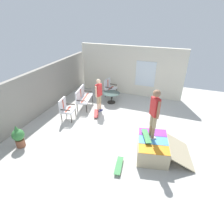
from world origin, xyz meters
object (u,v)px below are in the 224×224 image
object	(u,v)px
patio_table	(111,96)
person_watching	(99,93)
patio_bench	(83,96)
patio_chair_by_wall	(65,107)
skateboard_spare	(119,165)
potted_plant	(18,136)
patio_chair_near_house	(109,86)
person_skater	(155,111)
skateboard_on_ramp	(146,136)
skateboard_by_bench	(96,113)
skate_ramp	(153,147)

from	to	relation	value
patio_table	person_watching	distance (m)	1.26
patio_bench	patio_chair_by_wall	bearing A→B (deg)	173.85
skateboard_spare	potted_plant	size ratio (longest dim) A/B	0.89
patio_chair_near_house	person_watching	distance (m)	1.93
patio_bench	person_skater	world-z (taller)	person_skater
person_skater	patio_bench	bearing A→B (deg)	59.49
person_watching	person_skater	size ratio (longest dim) A/B	0.94
potted_plant	patio_chair_by_wall	bearing A→B (deg)	-13.50
skateboard_spare	skateboard_on_ramp	size ratio (longest dim) A/B	1.01
skateboard_by_bench	patio_chair_near_house	bearing A→B (deg)	5.17
patio_table	patio_bench	bearing A→B (deg)	128.05
patio_chair_near_house	patio_table	distance (m)	0.93
person_watching	skateboard_spare	size ratio (longest dim) A/B	2.04
skate_ramp	patio_chair_by_wall	xyz separation A→B (m)	(1.04, 4.18, 0.30)
potted_plant	person_skater	bearing A→B (deg)	-73.41
skate_ramp	person_skater	size ratio (longest dim) A/B	1.17
skateboard_by_bench	patio_table	bearing A→B (deg)	-8.11
person_watching	skateboard_spare	bearing A→B (deg)	-147.24
skate_ramp	patio_table	distance (m)	4.39
skateboard_by_bench	skateboard_spare	xyz separation A→B (m)	(-2.84, -2.09, 0.00)
potted_plant	skateboard_on_ramp	bearing A→B (deg)	-73.98
patio_chair_near_house	potted_plant	bearing A→B (deg)	164.60
person_skater	skateboard_on_ramp	bearing A→B (deg)	121.09
patio_table	skateboard_on_ramp	bearing A→B (deg)	-143.14
patio_chair_by_wall	skateboard_on_ramp	xyz separation A→B (m)	(-1.01, -3.89, 0.10)
skate_ramp	potted_plant	bearing A→B (deg)	104.77
person_watching	patio_bench	bearing A→B (deg)	82.56
skateboard_on_ramp	person_skater	bearing A→B (deg)	-58.91
patio_chair_by_wall	person_skater	xyz separation A→B (m)	(-0.92, -4.05, 1.06)
patio_bench	person_watching	size ratio (longest dim) A/B	0.80
skateboard_by_bench	person_watching	bearing A→B (deg)	3.75
patio_chair_near_house	skateboard_spare	distance (m)	5.70
skate_ramp	skateboard_spare	size ratio (longest dim) A/B	2.54
patio_table	potted_plant	bearing A→B (deg)	157.39
potted_plant	patio_chair_near_house	bearing A→B (deg)	-15.40
person_watching	patio_chair_near_house	bearing A→B (deg)	5.50
patio_table	skateboard_spare	distance (m)	4.78
skate_ramp	potted_plant	distance (m)	4.90
person_watching	skateboard_by_bench	world-z (taller)	person_watching
person_watching	skateboard_on_ramp	bearing A→B (deg)	-129.32
patio_chair_near_house	skateboard_by_bench	bearing A→B (deg)	-174.83
skate_ramp	skateboard_by_bench	world-z (taller)	skate_ramp
skate_ramp	patio_chair_by_wall	bearing A→B (deg)	76.05
patio_chair_by_wall	person_watching	world-z (taller)	person_watching
skate_ramp	person_skater	bearing A→B (deg)	48.15
patio_chair_near_house	person_skater	size ratio (longest dim) A/B	0.57
skateboard_spare	patio_table	bearing A→B (deg)	23.10
patio_table	skateboard_spare	size ratio (longest dim) A/B	1.10
patio_bench	skateboard_by_bench	world-z (taller)	patio_bench
person_watching	person_skater	world-z (taller)	person_skater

